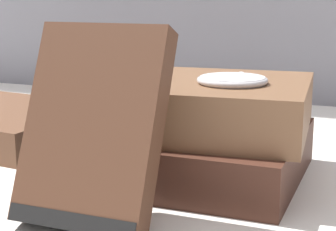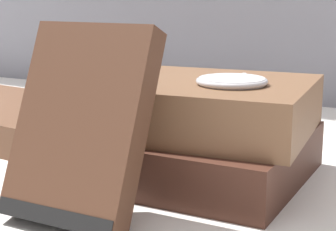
{
  "view_description": "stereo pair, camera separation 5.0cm",
  "coord_description": "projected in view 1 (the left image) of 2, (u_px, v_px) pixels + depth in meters",
  "views": [
    {
      "loc": [
        0.15,
        -0.4,
        0.16
      ],
      "look_at": [
        -0.02,
        0.04,
        0.06
      ],
      "focal_mm": 60.0,
      "sensor_mm": 36.0,
      "label": 1
    },
    {
      "loc": [
        0.2,
        -0.38,
        0.16
      ],
      "look_at": [
        -0.02,
        0.04,
        0.06
      ],
      "focal_mm": 60.0,
      "sensor_mm": 36.0,
      "label": 2
    }
  ],
  "objects": [
    {
      "name": "reading_glasses",
      "position": [
        166.0,
        133.0,
        0.65
      ],
      "size": [
        0.09,
        0.04,
        0.0
      ],
      "rotation": [
        0.0,
        0.0,
        0.04
      ],
      "color": "black",
      "rests_on": "ground_plane"
    },
    {
      "name": "book_flat_bottom",
      "position": [
        177.0,
        150.0,
        0.51
      ],
      "size": [
        0.21,
        0.17,
        0.04
      ],
      "rotation": [
        0.0,
        0.0,
        -0.0
      ],
      "color": "#422319",
      "rests_on": "ground_plane"
    },
    {
      "name": "book_leaning_front",
      "position": [
        92.0,
        134.0,
        0.39
      ],
      "size": [
        0.1,
        0.08,
        0.14
      ],
      "rotation": [
        -0.4,
        0.0,
        0.0
      ],
      "color": "#4C2D1E",
      "rests_on": "ground_plane"
    },
    {
      "name": "pocket_watch",
      "position": [
        232.0,
        80.0,
        0.47
      ],
      "size": [
        0.06,
        0.06,
        0.01
      ],
      "color": "silver",
      "rests_on": "book_flat_top"
    },
    {
      "name": "ground_plane",
      "position": [
        175.0,
        195.0,
        0.46
      ],
      "size": [
        3.0,
        3.0,
        0.0
      ],
      "primitive_type": "plane",
      "color": "white"
    },
    {
      "name": "book_flat_top",
      "position": [
        190.0,
        104.0,
        0.5
      ],
      "size": [
        0.2,
        0.17,
        0.05
      ],
      "rotation": [
        0.0,
        0.0,
        0.09
      ],
      "color": "brown",
      "rests_on": "book_flat_bottom"
    }
  ]
}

